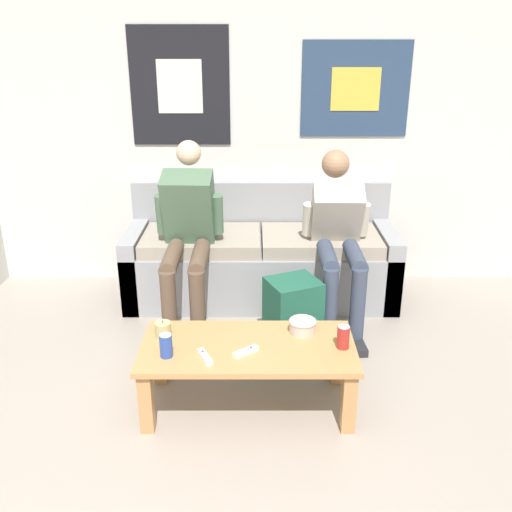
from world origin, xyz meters
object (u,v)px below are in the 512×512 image
Objects in this scene: drink_can_red at (344,337)px; person_seated_teen at (339,231)px; coffee_table at (248,356)px; ceramic_bowl at (303,325)px; couch at (261,259)px; pillar_candle at (164,330)px; drink_can_blue at (167,346)px; backpack at (294,315)px; game_controller_near_left at (205,357)px; person_seated_adult at (188,230)px; game_controller_near_right at (246,351)px.

person_seated_teen is at bearing 84.27° from drink_can_red.
coffee_table is 0.35m from ceramic_bowl.
couch reaches higher than pillar_candle.
person_seated_teen is 1.56m from drink_can_blue.
coffee_table is 2.49× the size of backpack.
couch reaches higher than drink_can_blue.
game_controller_near_left is (-0.51, -0.27, -0.03)m from ceramic_bowl.
person_seated_adult is 1.15m from drink_can_blue.
couch is 0.73m from person_seated_adult.
ceramic_bowl is (-0.31, -0.92, -0.22)m from person_seated_teen.
drink_can_red is 0.92× the size of game_controller_near_right.
backpack is 0.93m from game_controller_near_left.
person_seated_adult is at bearing -142.33° from couch.
couch is at bearing 146.94° from person_seated_teen.
drink_can_blue is 0.91m from drink_can_red.
couch is 1.63× the size of person_seated_adult.
coffee_table is at bearing -67.68° from person_seated_adult.
person_seated_adult is 1.03m from person_seated_teen.
game_controller_near_right is (0.41, -1.10, -0.28)m from person_seated_adult.
person_seated_adult is 0.96m from pillar_candle.
drink_can_red reaches higher than game_controller_near_left.
drink_can_blue is 1.00× the size of drink_can_red.
ceramic_bowl is (0.22, -1.26, 0.12)m from couch.
backpack is (0.20, -0.77, -0.08)m from couch.
person_seated_teen is (0.61, 1.06, 0.33)m from coffee_table.
game_controller_near_left reaches higher than coffee_table.
drink_can_red is at bearing -95.73° from person_seated_teen.
drink_can_blue is at bearing -160.67° from ceramic_bowl.
drink_can_blue reaches higher than backpack.
ceramic_bowl is at bearing -88.34° from backpack.
pillar_candle is at bearing 137.24° from game_controller_near_left.
drink_can_blue is 0.41m from game_controller_near_right.
pillar_candle is (-1.06, -0.97, -0.22)m from person_seated_teen.
ceramic_bowl is at bearing -50.82° from person_seated_adult.
person_seated_teen is at bearing 61.80° from game_controller_near_right.
person_seated_adult is (-0.42, 1.02, 0.36)m from coffee_table.
couch is at bearing 104.80° from backpack.
ceramic_bowl is 1.59× the size of pillar_candle.
couch reaches higher than game_controller_near_left.
drink_can_blue and drink_can_red have the same top height.
person_seated_teen is at bearing 2.40° from person_seated_adult.
backpack is at bearing 65.85° from coffee_table.
person_seated_adult is 9.85× the size of drink_can_red.
pillar_candle reaches higher than game_controller_near_left.
pillar_candle is 0.71× the size of game_controller_near_right.
game_controller_near_right is (-0.51, -0.06, -0.05)m from drink_can_red.
drink_can_blue is (-0.49, -1.51, 0.14)m from couch.
pillar_candle is 0.21m from drink_can_blue.
coffee_table is 0.70m from backpack.
drink_can_red reaches higher than pillar_candle.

